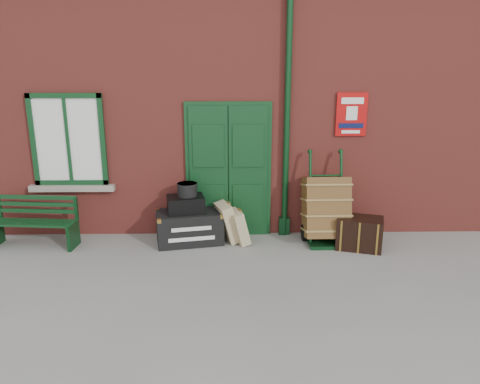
{
  "coord_description": "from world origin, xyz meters",
  "views": [
    {
      "loc": [
        -0.26,
        -6.12,
        2.92
      ],
      "look_at": [
        -0.12,
        0.6,
        1.0
      ],
      "focal_mm": 35.0,
      "sensor_mm": 36.0,
      "label": 1
    }
  ],
  "objects_px": {
    "bench": "(35,221)",
    "porter_trolley": "(326,209)",
    "dark_trunk": "(359,233)",
    "houdini_trunk": "(190,227)"
  },
  "relations": [
    {
      "from": "bench",
      "to": "porter_trolley",
      "type": "height_order",
      "value": "porter_trolley"
    },
    {
      "from": "porter_trolley",
      "to": "dark_trunk",
      "type": "xyz_separation_m",
      "value": [
        0.5,
        -0.29,
        -0.32
      ]
    },
    {
      "from": "bench",
      "to": "houdini_trunk",
      "type": "xyz_separation_m",
      "value": [
        2.47,
        0.06,
        -0.15
      ]
    },
    {
      "from": "bench",
      "to": "porter_trolley",
      "type": "xyz_separation_m",
      "value": [
        4.7,
        0.06,
        0.15
      ]
    },
    {
      "from": "bench",
      "to": "dark_trunk",
      "type": "bearing_deg",
      "value": 2.57
    },
    {
      "from": "bench",
      "to": "houdini_trunk",
      "type": "bearing_deg",
      "value": 6.56
    },
    {
      "from": "dark_trunk",
      "to": "houdini_trunk",
      "type": "bearing_deg",
      "value": -168.91
    },
    {
      "from": "porter_trolley",
      "to": "dark_trunk",
      "type": "relative_size",
      "value": 2.1
    },
    {
      "from": "houdini_trunk",
      "to": "porter_trolley",
      "type": "height_order",
      "value": "porter_trolley"
    },
    {
      "from": "bench",
      "to": "dark_trunk",
      "type": "distance_m",
      "value": 5.2
    }
  ]
}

